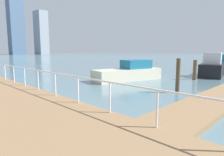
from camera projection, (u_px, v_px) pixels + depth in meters
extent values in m
plane|color=slate|center=(66.00, 85.00, 14.41)|extent=(300.00, 300.00, 0.00)
cylinder|color=white|center=(157.00, 109.00, 5.29)|extent=(0.06, 0.06, 1.05)
cylinder|color=white|center=(110.00, 98.00, 6.58)|extent=(0.06, 0.06, 1.05)
cylinder|color=white|center=(78.00, 90.00, 7.87)|extent=(0.06, 0.06, 1.05)
cylinder|color=white|center=(55.00, 84.00, 9.16)|extent=(0.06, 0.06, 1.05)
cylinder|color=white|center=(38.00, 80.00, 10.45)|extent=(0.06, 0.06, 1.05)
cylinder|color=white|center=(25.00, 77.00, 11.75)|extent=(0.06, 0.06, 1.05)
cylinder|color=white|center=(14.00, 74.00, 13.04)|extent=(0.06, 0.06, 1.05)
cylinder|color=white|center=(5.00, 72.00, 14.33)|extent=(0.06, 0.06, 1.05)
cylinder|color=white|center=(192.00, 96.00, 4.57)|extent=(0.06, 27.62, 0.06)
cylinder|color=brown|center=(178.00, 76.00, 11.48)|extent=(0.24, 0.24, 2.05)
cylinder|color=brown|center=(195.00, 70.00, 16.69)|extent=(0.32, 0.32, 1.71)
cube|color=black|center=(212.00, 70.00, 18.91)|extent=(4.55, 2.74, 1.24)
cube|color=white|center=(212.00, 58.00, 18.49)|extent=(1.60, 1.74, 1.08)
cube|color=beige|center=(127.00, 75.00, 16.56)|extent=(6.34, 3.24, 0.95)
cube|color=#1E6B8C|center=(136.00, 64.00, 16.92)|extent=(2.68, 2.03, 0.75)
cube|color=#8C939E|center=(41.00, 33.00, 130.25)|extent=(6.64, 9.12, 28.34)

